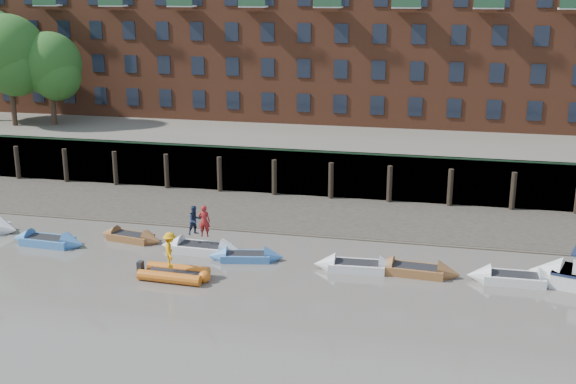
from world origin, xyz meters
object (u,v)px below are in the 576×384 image
(rowboat_4, at_px, (246,257))
(rowboat_5, at_px, (357,266))
(person_rib_crew, at_px, (170,250))
(rib_tender, at_px, (177,274))
(rowboat_6, at_px, (415,270))
(person_rower_b, at_px, (195,220))
(person_rower_a, at_px, (204,221))
(rowboat_2, at_px, (131,237))
(rowboat_1, at_px, (48,241))
(rowboat_3, at_px, (202,248))
(rowboat_7, at_px, (514,278))

(rowboat_4, distance_m, rowboat_5, 6.01)
(person_rib_crew, bearing_deg, rib_tender, -112.34)
(rowboat_6, height_order, person_rower_b, person_rower_b)
(person_rower_a, bearing_deg, rowboat_6, 169.81)
(person_rower_a, distance_m, person_rib_crew, 3.92)
(rowboat_2, relative_size, rib_tender, 1.14)
(person_rower_b, bearing_deg, rib_tender, -132.04)
(rowboat_1, height_order, rib_tender, rowboat_1)
(rowboat_2, xyz_separation_m, rib_tender, (4.67, -4.77, 0.07))
(rib_tender, relative_size, person_rower_b, 2.23)
(rowboat_6, xyz_separation_m, rib_tender, (-11.68, -3.20, 0.04))
(rowboat_3, relative_size, rib_tender, 1.32)
(rowboat_5, bearing_deg, rowboat_3, 171.99)
(rowboat_4, distance_m, rib_tender, 4.19)
(rowboat_1, height_order, person_rower_a, person_rower_a)
(rowboat_2, bearing_deg, rib_tender, -35.47)
(rowboat_4, height_order, person_rower_a, person_rower_a)
(rowboat_4, bearing_deg, person_rib_crew, -143.93)
(person_rower_a, bearing_deg, person_rower_b, -24.75)
(rowboat_3, bearing_deg, rowboat_4, -10.08)
(person_rib_crew, bearing_deg, rowboat_3, -26.32)
(rowboat_1, xyz_separation_m, rowboat_5, (17.66, 0.03, -0.00))
(rowboat_4, xyz_separation_m, rib_tender, (-2.70, -3.21, 0.06))
(rowboat_3, bearing_deg, rib_tender, -88.03)
(person_rower_a, height_order, person_rib_crew, person_rower_a)
(rowboat_6, bearing_deg, person_rower_a, -179.36)
(rowboat_4, relative_size, person_rib_crew, 2.28)
(rowboat_3, xyz_separation_m, rowboat_4, (2.70, -0.57, -0.04))
(rowboat_2, xyz_separation_m, person_rower_b, (4.22, -0.69, 1.55))
(rowboat_1, distance_m, rowboat_3, 8.99)
(rowboat_2, bearing_deg, rowboat_1, -147.90)
(rowboat_5, xyz_separation_m, person_rower_b, (-9.15, 1.00, 1.52))
(rowboat_1, xyz_separation_m, person_rower_a, (9.13, 0.83, 1.60))
(rowboat_4, height_order, person_rower_b, person_rower_b)
(rowboat_7, bearing_deg, rowboat_3, 177.01)
(rowboat_1, height_order, rowboat_2, rowboat_1)
(rowboat_6, bearing_deg, rowboat_7, 3.64)
(rib_tender, xyz_separation_m, person_rower_a, (0.17, 3.88, 1.56))
(rowboat_6, bearing_deg, person_rower_b, 179.87)
(rib_tender, bearing_deg, rowboat_5, 22.19)
(rowboat_6, distance_m, person_rib_crew, 12.46)
(rib_tender, bearing_deg, rowboat_1, 163.93)
(rowboat_2, distance_m, person_rib_crew, 6.60)
(rowboat_3, xyz_separation_m, person_rower_a, (0.17, 0.10, 1.58))
(rowboat_4, bearing_deg, rowboat_7, -11.09)
(rowboat_5, relative_size, rowboat_7, 0.99)
(rowboat_1, relative_size, rowboat_6, 1.00)
(rowboat_4, bearing_deg, person_rower_a, 154.16)
(rowboat_1, xyz_separation_m, rowboat_4, (11.65, 0.16, -0.02))
(rowboat_5, bearing_deg, rowboat_1, 176.71)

